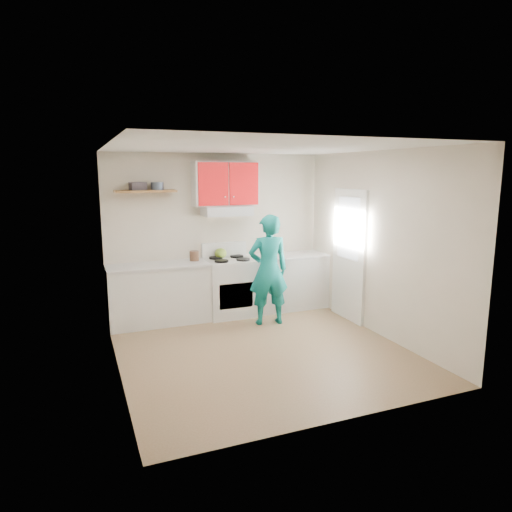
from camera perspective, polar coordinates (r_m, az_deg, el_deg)
name	(u,v)px	position (r m, az deg, el deg)	size (l,w,h in m)	color
floor	(261,349)	(6.14, 0.62, -11.59)	(3.80, 3.80, 0.00)	brown
ceiling	(261,147)	(5.70, 0.68, 13.42)	(3.60, 3.80, 0.04)	white
back_wall	(217,234)	(7.55, -4.88, 2.77)	(3.60, 0.04, 2.60)	beige
front_wall	(343,287)	(4.13, 10.82, -3.82)	(3.60, 0.04, 2.60)	beige
left_wall	(113,263)	(5.37, -17.40, -0.82)	(0.04, 3.80, 2.60)	beige
right_wall	(379,244)	(6.67, 15.09, 1.43)	(0.04, 3.80, 2.60)	beige
door	(349,255)	(7.27, 11.53, 0.10)	(0.05, 0.85, 2.05)	white
door_glass	(348,228)	(7.19, 11.47, 3.42)	(0.01, 0.55, 0.95)	white
counter_left	(159,294)	(7.20, -12.04, -4.72)	(1.52, 0.60, 0.90)	silver
counter_right	(287,282)	(7.84, 3.87, -3.25)	(1.32, 0.60, 0.90)	silver
stove	(230,287)	(7.44, -3.31, -3.93)	(0.76, 0.65, 0.92)	white
range_hood	(227,211)	(7.33, -3.67, 5.66)	(0.76, 0.44, 0.15)	silver
upper_cabinets	(225,184)	(7.36, -3.85, 8.99)	(1.02, 0.33, 0.70)	red
shelf	(146,191)	(7.09, -13.62, 7.86)	(0.90, 0.30, 0.04)	brown
books	(138,186)	(7.09, -14.54, 8.45)	(0.23, 0.16, 0.12)	#3C353D
tin	(157,186)	(7.09, -12.23, 8.53)	(0.19, 0.19, 0.12)	#333D4C
kettle	(221,253)	(7.43, -4.44, 0.34)	(0.20, 0.20, 0.17)	#5E7521
crock	(194,256)	(7.28, -7.71, -0.06)	(0.15, 0.15, 0.18)	#492F20
cutting_board	(278,257)	(7.58, 2.73, -0.17)	(0.28, 0.21, 0.02)	olive
silicone_mat	(307,255)	(7.91, 6.39, 0.18)	(0.29, 0.25, 0.01)	red
person	(268,270)	(6.92, 1.56, -1.74)	(0.62, 0.40, 1.69)	#0C736F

